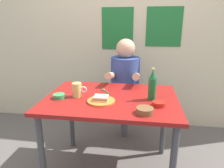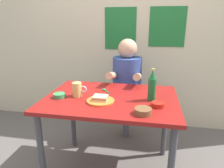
{
  "view_description": "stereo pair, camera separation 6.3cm",
  "coord_description": "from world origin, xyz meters",
  "px_view_note": "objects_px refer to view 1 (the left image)",
  "views": [
    {
      "loc": [
        0.24,
        -1.6,
        1.36
      ],
      "look_at": [
        0.0,
        0.05,
        0.84
      ],
      "focal_mm": 33.0,
      "sensor_mm": 36.0,
      "label": 1
    },
    {
      "loc": [
        0.3,
        -1.59,
        1.36
      ],
      "look_at": [
        0.0,
        0.05,
        0.84
      ],
      "focal_mm": 33.0,
      "sensor_mm": 36.0,
      "label": 2
    }
  ],
  "objects_px": {
    "sandwich": "(101,98)",
    "beer_bottle": "(152,86)",
    "plate_orange": "(101,101)",
    "condiment_bowl_brown": "(145,110)",
    "person_seated": "(125,76)",
    "stool": "(124,109)",
    "dining_table": "(111,107)",
    "beer_mug": "(77,90)"
  },
  "relations": [
    {
      "from": "plate_orange",
      "to": "condiment_bowl_brown",
      "type": "relative_size",
      "value": 1.83
    },
    {
      "from": "person_seated",
      "to": "beer_bottle",
      "type": "bearing_deg",
      "value": -66.74
    },
    {
      "from": "stool",
      "to": "sandwich",
      "type": "distance_m",
      "value": 0.87
    },
    {
      "from": "dining_table",
      "to": "condiment_bowl_brown",
      "type": "bearing_deg",
      "value": -45.13
    },
    {
      "from": "beer_mug",
      "to": "dining_table",
      "type": "bearing_deg",
      "value": 6.12
    },
    {
      "from": "sandwich",
      "to": "stool",
      "type": "bearing_deg",
      "value": 80.35
    },
    {
      "from": "plate_orange",
      "to": "condiment_bowl_brown",
      "type": "distance_m",
      "value": 0.38
    },
    {
      "from": "sandwich",
      "to": "person_seated",
      "type": "bearing_deg",
      "value": 80.2
    },
    {
      "from": "person_seated",
      "to": "condiment_bowl_brown",
      "type": "bearing_deg",
      "value": -76.61
    },
    {
      "from": "sandwich",
      "to": "beer_bottle",
      "type": "relative_size",
      "value": 0.42
    },
    {
      "from": "stool",
      "to": "beer_mug",
      "type": "bearing_deg",
      "value": -117.65
    },
    {
      "from": "dining_table",
      "to": "sandwich",
      "type": "xyz_separation_m",
      "value": [
        -0.06,
        -0.11,
        0.13
      ]
    },
    {
      "from": "beer_bottle",
      "to": "sandwich",
      "type": "bearing_deg",
      "value": -165.08
    },
    {
      "from": "plate_orange",
      "to": "beer_bottle",
      "type": "relative_size",
      "value": 0.84
    },
    {
      "from": "beer_mug",
      "to": "beer_bottle",
      "type": "relative_size",
      "value": 0.48
    },
    {
      "from": "plate_orange",
      "to": "beer_bottle",
      "type": "height_order",
      "value": "beer_bottle"
    },
    {
      "from": "sandwich",
      "to": "condiment_bowl_brown",
      "type": "xyz_separation_m",
      "value": [
        0.34,
        -0.17,
        -0.01
      ]
    },
    {
      "from": "stool",
      "to": "plate_orange",
      "type": "distance_m",
      "value": 0.85
    },
    {
      "from": "dining_table",
      "to": "beer_bottle",
      "type": "xyz_separation_m",
      "value": [
        0.33,
        -0.01,
        0.21
      ]
    },
    {
      "from": "dining_table",
      "to": "person_seated",
      "type": "bearing_deg",
      "value": 84.1
    },
    {
      "from": "plate_orange",
      "to": "condiment_bowl_brown",
      "type": "bearing_deg",
      "value": -25.9
    },
    {
      "from": "beer_mug",
      "to": "beer_bottle",
      "type": "height_order",
      "value": "beer_bottle"
    },
    {
      "from": "stool",
      "to": "beer_mug",
      "type": "xyz_separation_m",
      "value": [
        -0.35,
        -0.66,
        0.45
      ]
    },
    {
      "from": "sandwich",
      "to": "beer_bottle",
      "type": "distance_m",
      "value": 0.42
    },
    {
      "from": "plate_orange",
      "to": "sandwich",
      "type": "height_order",
      "value": "sandwich"
    },
    {
      "from": "person_seated",
      "to": "beer_bottle",
      "type": "relative_size",
      "value": 2.75
    },
    {
      "from": "dining_table",
      "to": "beer_bottle",
      "type": "relative_size",
      "value": 4.2
    },
    {
      "from": "beer_mug",
      "to": "sandwich",
      "type": "bearing_deg",
      "value": -20.83
    },
    {
      "from": "person_seated",
      "to": "sandwich",
      "type": "distance_m",
      "value": 0.74
    },
    {
      "from": "stool",
      "to": "plate_orange",
      "type": "xyz_separation_m",
      "value": [
        -0.13,
        -0.74,
        0.4
      ]
    },
    {
      "from": "beer_bottle",
      "to": "plate_orange",
      "type": "bearing_deg",
      "value": -165.08
    },
    {
      "from": "stool",
      "to": "beer_bottle",
      "type": "distance_m",
      "value": 0.86
    },
    {
      "from": "beer_mug",
      "to": "condiment_bowl_brown",
      "type": "distance_m",
      "value": 0.61
    },
    {
      "from": "person_seated",
      "to": "condiment_bowl_brown",
      "type": "distance_m",
      "value": 0.92
    },
    {
      "from": "person_seated",
      "to": "condiment_bowl_brown",
      "type": "relative_size",
      "value": 6.0
    },
    {
      "from": "dining_table",
      "to": "sandwich",
      "type": "height_order",
      "value": "sandwich"
    },
    {
      "from": "sandwich",
      "to": "dining_table",
      "type": "bearing_deg",
      "value": 61.21
    },
    {
      "from": "dining_table",
      "to": "beer_mug",
      "type": "distance_m",
      "value": 0.32
    },
    {
      "from": "sandwich",
      "to": "condiment_bowl_brown",
      "type": "bearing_deg",
      "value": -25.9
    },
    {
      "from": "person_seated",
      "to": "condiment_bowl_brown",
      "type": "xyz_separation_m",
      "value": [
        0.21,
        -0.9,
        -0.0
      ]
    },
    {
      "from": "dining_table",
      "to": "person_seated",
      "type": "relative_size",
      "value": 1.53
    },
    {
      "from": "person_seated",
      "to": "plate_orange",
      "type": "distance_m",
      "value": 0.74
    }
  ]
}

